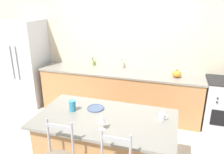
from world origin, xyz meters
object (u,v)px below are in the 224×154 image
(refrigerator, at_px, (27,63))
(pumpkin_decoration, at_px, (177,74))
(coffee_mug, at_px, (162,116))
(tumbler_cup, at_px, (72,106))
(soap_bottle, at_px, (93,62))
(dinner_plate, at_px, (96,108))
(wine_glass, at_px, (102,118))

(refrigerator, xyz_separation_m, pumpkin_decoration, (3.25, 0.02, 0.04))
(coffee_mug, distance_m, pumpkin_decoration, 1.63)
(tumbler_cup, bearing_deg, soap_bottle, 104.08)
(refrigerator, height_order, coffee_mug, refrigerator)
(coffee_mug, height_order, tumbler_cup, tumbler_cup)
(dinner_plate, height_order, soap_bottle, soap_bottle)
(wine_glass, relative_size, coffee_mug, 1.86)
(wine_glass, bearing_deg, coffee_mug, 33.10)
(pumpkin_decoration, xyz_separation_m, soap_bottle, (-1.77, 0.27, 0.01))
(dinner_plate, height_order, tumbler_cup, tumbler_cup)
(wine_glass, xyz_separation_m, coffee_mug, (0.62, 0.41, -0.10))
(dinner_plate, bearing_deg, pumpkin_decoration, 57.72)
(dinner_plate, xyz_separation_m, coffee_mug, (0.86, -0.03, 0.04))
(refrigerator, distance_m, pumpkin_decoration, 3.25)
(dinner_plate, distance_m, wine_glass, 0.52)
(soap_bottle, bearing_deg, refrigerator, -168.93)
(coffee_mug, bearing_deg, refrigerator, 152.78)
(dinner_plate, distance_m, soap_bottle, 2.01)
(pumpkin_decoration, bearing_deg, refrigerator, -179.65)
(refrigerator, bearing_deg, dinner_plate, -34.88)
(pumpkin_decoration, bearing_deg, soap_bottle, 171.33)
(coffee_mug, height_order, soap_bottle, soap_bottle)
(pumpkin_decoration, height_order, soap_bottle, soap_bottle)
(dinner_plate, bearing_deg, soap_bottle, 112.45)
(coffee_mug, bearing_deg, dinner_plate, 177.81)
(wine_glass, distance_m, coffee_mug, 0.75)
(wine_glass, bearing_deg, dinner_plate, 118.72)
(refrigerator, relative_size, coffee_mug, 17.22)
(tumbler_cup, relative_size, pumpkin_decoration, 0.86)
(dinner_plate, xyz_separation_m, tumbler_cup, (-0.27, -0.14, 0.06))
(refrigerator, relative_size, soap_bottle, 10.61)
(dinner_plate, bearing_deg, tumbler_cup, -152.94)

